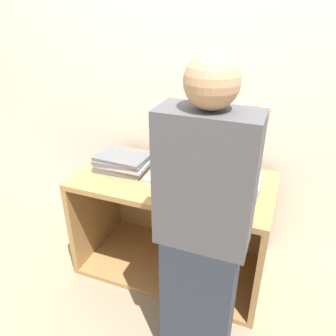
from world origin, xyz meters
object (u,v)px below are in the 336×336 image
laptop_stack_left (123,162)px  person (203,234)px  laptop_stack_right (231,183)px  laptop_open (176,168)px

laptop_stack_left → person: 0.87m
laptop_stack_left → laptop_stack_right: bearing=0.7°
laptop_open → laptop_stack_right: laptop_open is taller
laptop_open → laptop_stack_left: bearing=-171.2°
person → laptop_stack_left: bearing=142.2°
laptop_stack_left → person: bearing=-37.8°
laptop_stack_right → person: 0.54m
laptop_stack_left → person: size_ratio=0.22×
laptop_stack_right → person: size_ratio=0.21×
laptop_open → laptop_stack_left: size_ratio=0.94×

